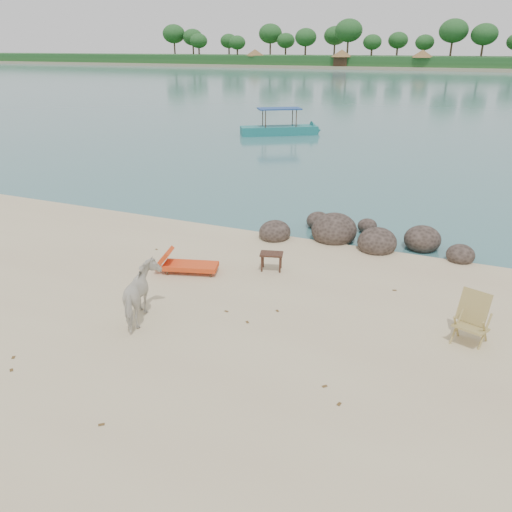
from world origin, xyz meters
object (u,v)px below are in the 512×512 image
at_px(boat_near, 279,112).
at_px(side_table, 271,263).
at_px(lounge_chair, 191,264).
at_px(boulders, 356,236).
at_px(cow, 142,296).
at_px(deck_chair, 472,322).

bearing_deg(boat_near, side_table, -102.11).
bearing_deg(lounge_chair, boulders, 32.51).
height_order(cow, boat_near, boat_near).
bearing_deg(lounge_chair, cow, -99.33).
relative_size(boulders, lounge_chair, 3.54).
distance_m(boulders, lounge_chair, 5.30).
height_order(lounge_chair, boat_near, boat_near).
xyz_separation_m(side_table, boat_near, (-7.69, 21.10, 1.18)).
bearing_deg(deck_chair, side_table, -179.62).
bearing_deg(cow, side_table, -136.89).
bearing_deg(cow, boulders, -138.55).
bearing_deg(side_table, cow, -129.75).
relative_size(deck_chair, boat_near, 0.17).
relative_size(lounge_chair, boat_near, 0.30).
xyz_separation_m(lounge_chair, deck_chair, (6.85, -0.76, 0.23)).
height_order(boulders, cow, cow).
relative_size(cow, side_table, 2.42).
bearing_deg(boulders, deck_chair, -54.81).
relative_size(lounge_chair, deck_chair, 1.78).
relative_size(boulders, boat_near, 1.08).
xyz_separation_m(cow, lounge_chair, (-0.30, 2.55, -0.34)).
height_order(boulders, lounge_chair, boulders).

